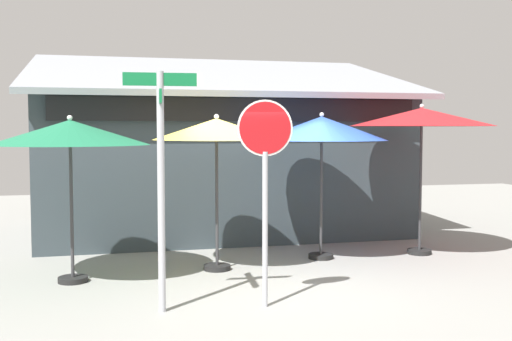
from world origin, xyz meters
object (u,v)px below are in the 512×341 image
stop_sign (265,165)px  patio_umbrella_forest_green_left (70,134)px  patio_umbrella_royal_blue_right (322,129)px  street_sign_post (161,165)px  patio_umbrella_crimson_far_right (422,118)px  patio_umbrella_mustard_center (217,131)px

stop_sign → patio_umbrella_forest_green_left: bearing=141.5°
patio_umbrella_royal_blue_right → street_sign_post: bearing=-140.0°
patio_umbrella_crimson_far_right → patio_umbrella_mustard_center: bearing=-174.5°
stop_sign → patio_umbrella_crimson_far_right: (3.63, 2.59, 0.66)m
patio_umbrella_forest_green_left → street_sign_post: bearing=-58.1°
street_sign_post → patio_umbrella_mustard_center: (1.09, 2.12, 0.41)m
stop_sign → patio_umbrella_royal_blue_right: (1.74, 2.65, 0.45)m
patio_umbrella_forest_green_left → patio_umbrella_crimson_far_right: size_ratio=0.91×
patio_umbrella_royal_blue_right → patio_umbrella_crimson_far_right: 1.91m
street_sign_post → patio_umbrella_royal_blue_right: (3.04, 2.55, 0.44)m
patio_umbrella_royal_blue_right → patio_umbrella_crimson_far_right: (1.90, -0.06, 0.20)m
stop_sign → patio_umbrella_mustard_center: 2.28m
stop_sign → patio_umbrella_forest_green_left: stop_sign is taller
patio_umbrella_forest_green_left → patio_umbrella_crimson_far_right: bearing=6.0°
patio_umbrella_crimson_far_right → stop_sign: bearing=-144.5°
patio_umbrella_forest_green_left → patio_umbrella_mustard_center: (2.24, 0.27, 0.04)m
street_sign_post → stop_sign: bearing=-4.6°
patio_umbrella_mustard_center → patio_umbrella_crimson_far_right: bearing=5.5°
patio_umbrella_forest_green_left → patio_umbrella_crimson_far_right: 6.13m
patio_umbrella_crimson_far_right → street_sign_post: bearing=-153.2°
stop_sign → patio_umbrella_mustard_center: size_ratio=1.05×
patio_umbrella_mustard_center → patio_umbrella_crimson_far_right: size_ratio=0.92×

